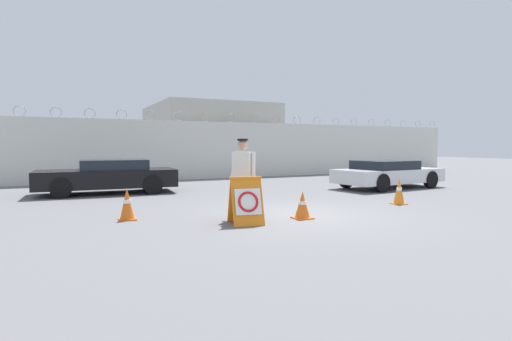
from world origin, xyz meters
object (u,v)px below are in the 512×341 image
at_px(parked_car_far_side, 388,174).
at_px(security_guard, 243,173).
at_px(parked_car_front_coupe, 109,176).
at_px(traffic_cone_far, 303,205).
at_px(traffic_cone_mid, 127,204).
at_px(barricade_sign, 246,201).
at_px(traffic_cone_near, 399,191).

bearing_deg(parked_car_far_side, security_guard, -161.38).
bearing_deg(parked_car_front_coupe, traffic_cone_far, 119.63).
bearing_deg(security_guard, parked_car_front_coupe, -17.83).
bearing_deg(traffic_cone_mid, barricade_sign, -36.42).
relative_size(traffic_cone_mid, parked_car_far_side, 0.16).
distance_m(security_guard, parked_car_front_coupe, 6.86).
bearing_deg(security_guard, traffic_cone_near, -126.62).
xyz_separation_m(traffic_cone_near, parked_car_front_coupe, (-7.23, 6.40, 0.24)).
height_order(security_guard, traffic_cone_mid, security_guard).
xyz_separation_m(barricade_sign, parked_car_front_coupe, (-2.06, 7.13, 0.11)).
height_order(barricade_sign, security_guard, security_guard).
bearing_deg(barricade_sign, traffic_cone_mid, 152.75).
distance_m(barricade_sign, traffic_cone_far, 1.46).
relative_size(traffic_cone_near, traffic_cone_mid, 1.04).
bearing_deg(parked_car_front_coupe, traffic_cone_mid, 91.57).
height_order(barricade_sign, traffic_cone_far, barricade_sign).
relative_size(security_guard, parked_car_front_coupe, 0.39).
relative_size(traffic_cone_near, traffic_cone_far, 1.20).
xyz_separation_m(barricade_sign, traffic_cone_far, (1.45, 0.04, -0.19)).
xyz_separation_m(security_guard, traffic_cone_mid, (-2.45, 0.97, -0.68)).
xyz_separation_m(traffic_cone_near, traffic_cone_far, (-3.72, -0.69, -0.06)).
distance_m(barricade_sign, parked_car_front_coupe, 7.42).
distance_m(barricade_sign, traffic_cone_near, 5.22).
bearing_deg(traffic_cone_far, security_guard, 152.71).
distance_m(security_guard, traffic_cone_mid, 2.72).
xyz_separation_m(traffic_cone_mid, traffic_cone_far, (3.67, -1.60, -0.05)).
height_order(barricade_sign, traffic_cone_near, barricade_sign).
bearing_deg(traffic_cone_near, parked_car_front_coupe, 138.50).
distance_m(traffic_cone_mid, traffic_cone_far, 4.01).
relative_size(security_guard, traffic_cone_mid, 2.51).
height_order(parked_car_front_coupe, parked_car_far_side, parked_car_front_coupe).
bearing_deg(security_guard, traffic_cone_mid, 31.08).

